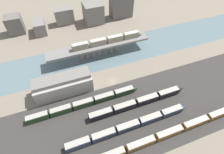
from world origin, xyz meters
TOP-DOWN VIEW (x-y plane):
  - ground_plane at (0.00, 0.00)m, footprint 400.00×400.00m
  - railbed_yard at (0.00, -24.00)m, footprint 280.00×42.00m
  - river_water at (0.00, 24.55)m, footprint 320.00×28.18m
  - bridge at (0.00, 24.55)m, footprint 65.29×8.98m
  - train_on_bridge at (6.62, 24.55)m, footprint 47.52×2.91m
  - train_yard_near at (21.16, -38.52)m, footprint 87.44×2.82m
  - train_yard_mid at (-2.08, -29.46)m, footprint 60.83×2.99m
  - train_yard_far at (6.94, -19.33)m, footprint 53.01×3.02m
  - train_yard_outer at (-18.09, -10.36)m, footprint 58.35×2.84m
  - warehouse_building at (-26.45, 2.56)m, footprint 29.68×10.87m
  - city_block_far_left at (-49.94, 71.16)m, footprint 11.13×10.37m
  - city_block_left at (-33.42, 65.35)m, footprint 8.27×14.18m
  - city_block_center at (-13.65, 71.97)m, footprint 14.12×8.53m
  - city_block_right at (8.51, 66.05)m, footprint 14.34×14.35m
  - city_block_far_right at (32.54, 66.57)m, footprint 17.72×10.08m

SIDE VIEW (x-z plane):
  - ground_plane at x=0.00m, z-range 0.00..0.00m
  - river_water at x=0.00m, z-range 0.00..0.01m
  - railbed_yard at x=0.00m, z-range 0.00..0.01m
  - train_yard_near at x=21.16m, z-range -0.03..3.64m
  - train_yard_outer at x=-18.09m, z-range -0.04..3.65m
  - train_yard_mid at x=-2.08m, z-range -0.04..3.76m
  - train_yard_far at x=6.94m, z-range -0.04..3.98m
  - city_block_left at x=-33.42m, z-range 0.00..9.11m
  - warehouse_building at x=-26.45m, z-range -0.27..10.69m
  - city_block_center at x=-13.65m, z-range 0.00..12.27m
  - city_block_far_left at x=-49.94m, z-range 0.00..13.14m
  - bridge at x=0.00m, z-range 2.46..10.82m
  - city_block_right at x=8.51m, z-range 0.00..15.23m
  - city_block_far_right at x=32.54m, z-range 0.00..19.91m
  - train_on_bridge at x=6.62m, z-range 8.32..12.16m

